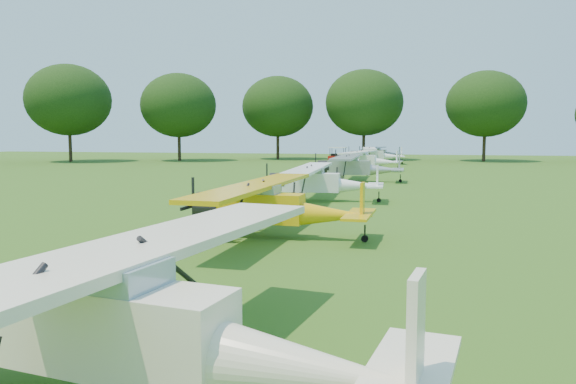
% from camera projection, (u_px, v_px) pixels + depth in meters
% --- Properties ---
extents(ground, '(160.00, 160.00, 0.00)m').
position_uv_depth(ground, '(301.00, 218.00, 25.15)').
color(ground, '#335816').
rests_on(ground, ground).
extents(tree_belt, '(137.36, 130.27, 14.52)m').
position_uv_depth(tree_belt, '(385.00, 32.00, 23.70)').
color(tree_belt, black).
rests_on(tree_belt, ground).
extents(aircraft_1, '(7.48, 11.85, 2.33)m').
position_uv_depth(aircraft_1, '(140.00, 317.00, 7.32)').
color(aircraft_1, white).
rests_on(aircraft_1, ground).
extents(aircraft_2, '(6.79, 10.81, 2.13)m').
position_uv_depth(aircraft_2, '(272.00, 203.00, 20.20)').
color(aircraft_2, '#EBB109').
rests_on(aircraft_2, ground).
extents(aircraft_3, '(6.62, 10.53, 2.08)m').
position_uv_depth(aircraft_3, '(320.00, 179.00, 31.21)').
color(aircraft_3, white).
rests_on(aircraft_3, ground).
extents(aircraft_4, '(7.00, 11.11, 2.20)m').
position_uv_depth(aircraft_4, '(356.00, 165.00, 43.98)').
color(aircraft_4, '#B4B4B8').
rests_on(aircraft_4, ground).
extents(aircraft_5, '(6.85, 10.85, 2.13)m').
position_uv_depth(aircraft_5, '(365.00, 158.00, 56.94)').
color(aircraft_5, white).
rests_on(aircraft_5, ground).
extents(aircraft_6, '(6.96, 11.07, 2.18)m').
position_uv_depth(aircraft_6, '(374.00, 154.00, 69.71)').
color(aircraft_6, white).
rests_on(aircraft_6, ground).
extents(aircraft_7, '(6.28, 9.96, 1.96)m').
position_uv_depth(aircraft_7, '(379.00, 152.00, 80.87)').
color(aircraft_7, '#B4B4B8').
rests_on(aircraft_7, ground).
extents(golf_cart, '(2.45, 1.65, 1.98)m').
position_uv_depth(golf_cart, '(337.00, 157.00, 73.79)').
color(golf_cart, '#A7140B').
rests_on(golf_cart, ground).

